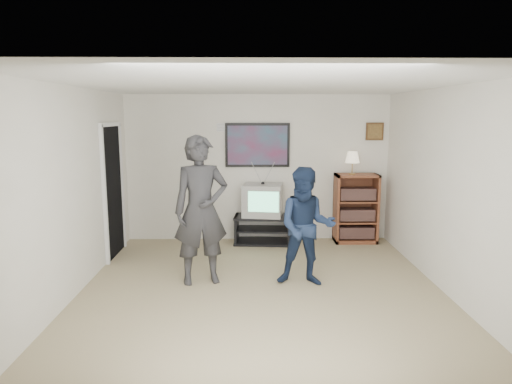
{
  "coord_description": "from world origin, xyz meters",
  "views": [
    {
      "loc": [
        -0.17,
        -5.31,
        2.17
      ],
      "look_at": [
        -0.06,
        0.65,
        1.15
      ],
      "focal_mm": 32.0,
      "sensor_mm": 36.0,
      "label": 1
    }
  ],
  "objects_px": {
    "media_stand": "(263,229)",
    "person_tall": "(201,210)",
    "crt_television": "(263,200)",
    "bookshelf": "(356,208)",
    "person_short": "(306,227)"
  },
  "relations": [
    {
      "from": "media_stand",
      "to": "person_tall",
      "type": "height_order",
      "value": "person_tall"
    },
    {
      "from": "crt_television",
      "to": "bookshelf",
      "type": "distance_m",
      "value": 1.6
    },
    {
      "from": "crt_television",
      "to": "person_short",
      "type": "relative_size",
      "value": 0.42
    },
    {
      "from": "person_short",
      "to": "person_tall",
      "type": "bearing_deg",
      "value": -177.88
    },
    {
      "from": "media_stand",
      "to": "person_tall",
      "type": "distance_m",
      "value": 2.14
    },
    {
      "from": "media_stand",
      "to": "crt_television",
      "type": "height_order",
      "value": "crt_television"
    },
    {
      "from": "media_stand",
      "to": "bookshelf",
      "type": "relative_size",
      "value": 0.84
    },
    {
      "from": "person_tall",
      "to": "person_short",
      "type": "distance_m",
      "value": 1.36
    },
    {
      "from": "person_tall",
      "to": "person_short",
      "type": "bearing_deg",
      "value": -19.57
    },
    {
      "from": "bookshelf",
      "to": "media_stand",
      "type": "bearing_deg",
      "value": -178.2
    },
    {
      "from": "bookshelf",
      "to": "person_tall",
      "type": "distance_m",
      "value": 3.1
    },
    {
      "from": "bookshelf",
      "to": "person_short",
      "type": "height_order",
      "value": "person_short"
    },
    {
      "from": "crt_television",
      "to": "person_short",
      "type": "distance_m",
      "value": 1.99
    },
    {
      "from": "media_stand",
      "to": "person_short",
      "type": "distance_m",
      "value": 2.06
    },
    {
      "from": "bookshelf",
      "to": "person_tall",
      "type": "height_order",
      "value": "person_tall"
    }
  ]
}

